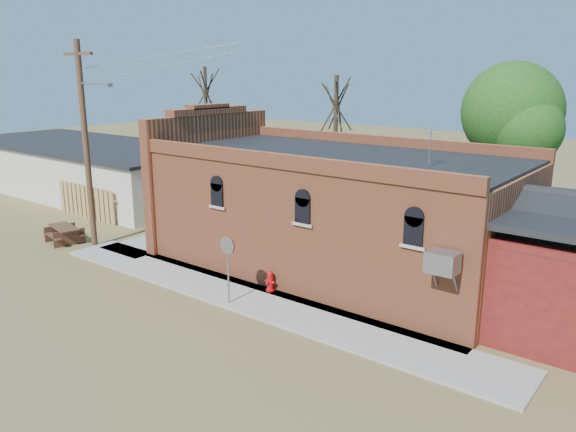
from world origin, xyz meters
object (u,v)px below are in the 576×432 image
Objects in this scene: utility_pole at (86,141)px; fire_hydrant at (270,281)px; brick_bar at (328,210)px; stop_sign at (228,252)px; picnic_table at (64,232)px; trash_barrel at (150,232)px.

fire_hydrant is (9.85, 0.60, -4.33)m from utility_pole.
brick_bar reaches higher than stop_sign.
utility_pole is 4.57m from picnic_table.
trash_barrel is at bearing -178.61° from stop_sign.
utility_pole is at bearing -126.25° from trash_barrel.
stop_sign is 1.13× the size of picnic_table.
picnic_table is (-10.96, 0.51, -1.39)m from stop_sign.
utility_pole is 4.98m from trash_barrel.
trash_barrel is at bearing 165.59° from fire_hydrant.
picnic_table is at bearing -156.73° from brick_bar.
fire_hydrant is at bearing -9.35° from trash_barrel.
utility_pole is at bearing -156.31° from brick_bar.
brick_bar is 6.93× the size of stop_sign.
trash_barrel is 0.34× the size of picnic_table.
brick_bar is 4.16m from fire_hydrant.
fire_hydrant is 1.04× the size of trash_barrel.
brick_bar is 23.14× the size of trash_barrel.
fire_hydrant is 0.31× the size of stop_sign.
trash_barrel is (-7.97, 3.06, -1.46)m from stop_sign.
utility_pole is (-9.79, -4.29, 2.43)m from brick_bar.
utility_pole reaches higher than trash_barrel.
stop_sign is at bearing -6.55° from utility_pole.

